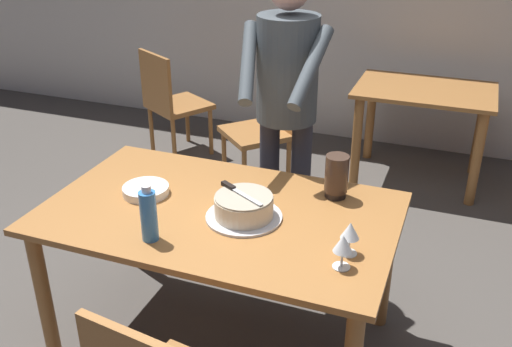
# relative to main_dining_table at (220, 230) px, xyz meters

# --- Properties ---
(ground_plane) EXTENTS (14.00, 14.00, 0.00)m
(ground_plane) POSITION_rel_main_dining_table_xyz_m (0.00, 0.00, -0.65)
(ground_plane) COLOR #4C4742
(main_dining_table) EXTENTS (1.59, 0.96, 0.75)m
(main_dining_table) POSITION_rel_main_dining_table_xyz_m (0.00, 0.00, 0.00)
(main_dining_table) COLOR #9E6633
(main_dining_table) RESTS_ON ground_plane
(cake_on_platter) EXTENTS (0.34, 0.34, 0.11)m
(cake_on_platter) POSITION_rel_main_dining_table_xyz_m (0.13, -0.02, 0.15)
(cake_on_platter) COLOR silver
(cake_on_platter) RESTS_ON main_dining_table
(cake_knife) EXTENTS (0.25, 0.15, 0.02)m
(cake_knife) POSITION_rel_main_dining_table_xyz_m (0.07, 0.01, 0.22)
(cake_knife) COLOR silver
(cake_knife) RESTS_ON cake_on_platter
(plate_stack) EXTENTS (0.22, 0.22, 0.04)m
(plate_stack) POSITION_rel_main_dining_table_xyz_m (-0.39, 0.02, 0.12)
(plate_stack) COLOR white
(plate_stack) RESTS_ON main_dining_table
(wine_glass_near) EXTENTS (0.08, 0.08, 0.14)m
(wine_glass_near) POSITION_rel_main_dining_table_xyz_m (0.62, -0.13, 0.21)
(wine_glass_near) COLOR silver
(wine_glass_near) RESTS_ON main_dining_table
(wine_glass_far) EXTENTS (0.08, 0.08, 0.14)m
(wine_glass_far) POSITION_rel_main_dining_table_xyz_m (0.62, -0.24, 0.21)
(wine_glass_far) COLOR silver
(wine_glass_far) RESTS_ON main_dining_table
(water_bottle) EXTENTS (0.07, 0.07, 0.25)m
(water_bottle) POSITION_rel_main_dining_table_xyz_m (-0.17, -0.32, 0.22)
(water_bottle) COLOR #387AC6
(water_bottle) RESTS_ON main_dining_table
(hurricane_lamp) EXTENTS (0.11, 0.11, 0.21)m
(hurricane_lamp) POSITION_rel_main_dining_table_xyz_m (0.46, 0.31, 0.21)
(hurricane_lamp) COLOR black
(hurricane_lamp) RESTS_ON main_dining_table
(person_cutting_cake) EXTENTS (0.47, 0.56, 1.72)m
(person_cutting_cake) POSITION_rel_main_dining_table_xyz_m (0.09, 0.69, 0.43)
(person_cutting_cake) COLOR #2D2D38
(person_cutting_cake) RESTS_ON ground_plane
(background_table) EXTENTS (1.00, 0.70, 0.74)m
(background_table) POSITION_rel_main_dining_table_xyz_m (0.68, 2.19, -0.07)
(background_table) COLOR #9E6633
(background_table) RESTS_ON ground_plane
(background_chair_1) EXTENTS (0.60, 0.60, 0.90)m
(background_chair_1) POSITION_rel_main_dining_table_xyz_m (-1.30, 1.92, -0.16)
(background_chair_1) COLOR #9E6633
(background_chair_1) RESTS_ON ground_plane
(background_chair_2) EXTENTS (0.62, 0.62, 0.90)m
(background_chair_2) POSITION_rel_main_dining_table_xyz_m (-0.40, 1.71, -0.16)
(background_chair_2) COLOR #9E6633
(background_chair_2) RESTS_ON ground_plane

